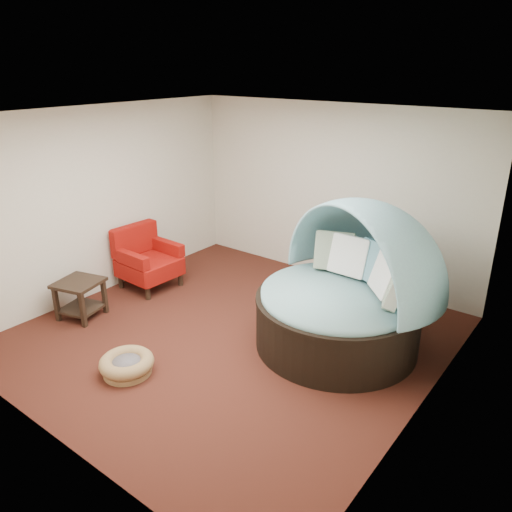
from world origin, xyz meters
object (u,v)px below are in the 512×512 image
Objects in this scene: canopy_daybed at (347,281)px; pet_basket at (127,364)px; red_armchair at (147,259)px; side_table at (80,294)px.

canopy_daybed is 3.58× the size of pet_basket.
pet_basket is (-1.66, -2.12, -0.75)m from canopy_daybed.
canopy_daybed reaches higher than pet_basket.
side_table is at bearing -85.14° from red_armchair.
red_armchair reaches higher than pet_basket.
canopy_daybed is 3.36m from red_armchair.
canopy_daybed is 2.80× the size of red_armchair.
red_armchair reaches higher than side_table.
canopy_daybed reaches higher than red_armchair.
pet_basket is at bearing -17.54° from side_table.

